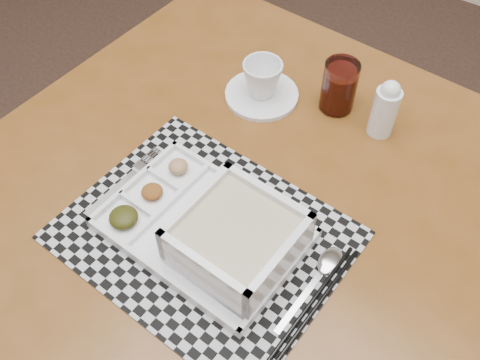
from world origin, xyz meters
name	(u,v)px	position (x,y,z in m)	size (l,w,h in m)	color
dining_table	(245,213)	(0.53, 0.49, 0.66)	(1.05, 1.05, 0.73)	#56320F
placemat	(204,235)	(0.53, 0.38, 0.73)	(0.45, 0.35, 0.00)	#A9A9B1
serving_tray	(225,236)	(0.57, 0.37, 0.77)	(0.34, 0.24, 0.09)	white
fork	(126,179)	(0.34, 0.39, 0.74)	(0.03, 0.19, 0.00)	silver
spoon	(326,267)	(0.72, 0.43, 0.74)	(0.04, 0.18, 0.01)	silver
chopsticks	(313,305)	(0.74, 0.36, 0.74)	(0.04, 0.24, 0.01)	black
saucer	(262,95)	(0.43, 0.71, 0.74)	(0.15, 0.15, 0.01)	white
cup	(262,79)	(0.43, 0.71, 0.78)	(0.08, 0.08, 0.07)	white
juice_glass	(339,88)	(0.57, 0.77, 0.78)	(0.07, 0.07, 0.11)	white
creamer_bottle	(385,109)	(0.67, 0.75, 0.79)	(0.05, 0.05, 0.12)	white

